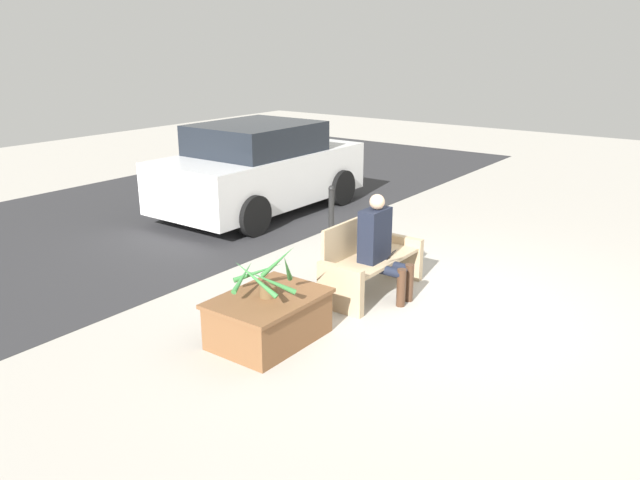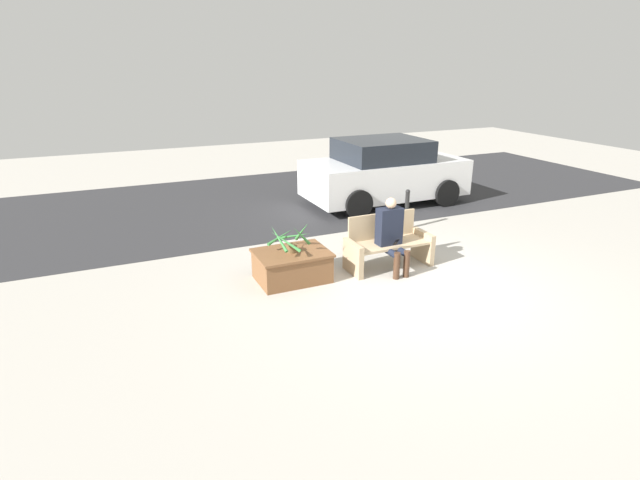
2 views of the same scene
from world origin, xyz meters
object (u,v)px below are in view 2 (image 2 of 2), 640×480
at_px(bench, 388,244).
at_px(bollard_post, 407,209).
at_px(person_seated, 391,232).
at_px(planter_box, 292,265).
at_px(parked_car, 384,172).
at_px(potted_plant, 291,240).

relative_size(bench, bollard_post, 1.72).
distance_m(person_seated, planter_box, 1.71).
height_order(bench, parked_car, parked_car).
xyz_separation_m(planter_box, bollard_post, (3.09, 1.42, 0.18)).
bearing_deg(planter_box, bollard_post, 24.77).
distance_m(bench, person_seated, 0.33).
distance_m(potted_plant, bollard_post, 3.41).
relative_size(planter_box, parked_car, 0.30).
distance_m(person_seated, parked_car, 4.25).
bearing_deg(person_seated, bollard_post, 49.92).
xyz_separation_m(bench, person_seated, (-0.05, -0.18, 0.28)).
height_order(bench, planter_box, bench).
distance_m(planter_box, parked_car, 5.06).
bearing_deg(potted_plant, parked_car, 42.33).
xyz_separation_m(person_seated, bollard_post, (1.45, 1.73, -0.23)).
xyz_separation_m(parked_car, bollard_post, (-0.63, -1.98, -0.33)).
relative_size(bench, potted_plant, 1.98).
height_order(bench, potted_plant, potted_plant).
bearing_deg(parked_car, bench, -119.93).
xyz_separation_m(potted_plant, bollard_post, (3.09, 1.41, -0.23)).
bearing_deg(bench, parked_car, 60.07).
height_order(potted_plant, parked_car, parked_car).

